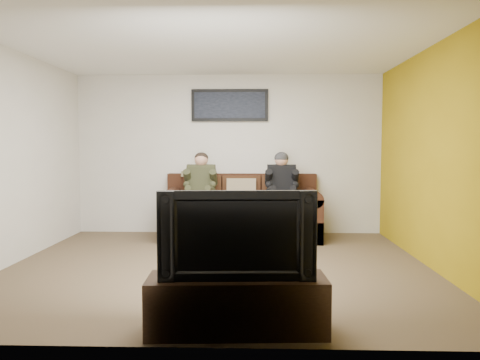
{
  "coord_description": "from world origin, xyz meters",
  "views": [
    {
      "loc": [
        0.43,
        -5.45,
        1.42
      ],
      "look_at": [
        0.22,
        1.2,
        0.95
      ],
      "focal_mm": 35.0,
      "sensor_mm": 36.0,
      "label": 1
    }
  ],
  "objects_px": {
    "person_left": "(200,190)",
    "person_right": "(282,190)",
    "tv_stand": "(237,304)",
    "sofa": "(241,214)",
    "cat": "(242,202)",
    "framed_poster": "(230,105)",
    "television": "(237,233)"
  },
  "relations": [
    {
      "from": "sofa",
      "to": "person_left",
      "type": "distance_m",
      "value": 0.76
    },
    {
      "from": "person_right",
      "to": "cat",
      "type": "distance_m",
      "value": 0.63
    },
    {
      "from": "person_left",
      "to": "television",
      "type": "bearing_deg",
      "value": -78.94
    },
    {
      "from": "person_right",
      "to": "tv_stand",
      "type": "height_order",
      "value": "person_right"
    },
    {
      "from": "tv_stand",
      "to": "sofa",
      "type": "bearing_deg",
      "value": 88.28
    },
    {
      "from": "sofa",
      "to": "framed_poster",
      "type": "relative_size",
      "value": 1.93
    },
    {
      "from": "tv_stand",
      "to": "television",
      "type": "relative_size",
      "value": 1.17
    },
    {
      "from": "sofa",
      "to": "cat",
      "type": "xyz_separation_m",
      "value": [
        0.02,
        -0.19,
        0.21
      ]
    },
    {
      "from": "sofa",
      "to": "person_left",
      "type": "relative_size",
      "value": 1.8
    },
    {
      "from": "sofa",
      "to": "tv_stand",
      "type": "height_order",
      "value": "sofa"
    },
    {
      "from": "sofa",
      "to": "framed_poster",
      "type": "bearing_deg",
      "value": 117.77
    },
    {
      "from": "sofa",
      "to": "cat",
      "type": "relative_size",
      "value": 3.66
    },
    {
      "from": "person_right",
      "to": "framed_poster",
      "type": "relative_size",
      "value": 1.08
    },
    {
      "from": "person_right",
      "to": "tv_stand",
      "type": "xyz_separation_m",
      "value": [
        -0.55,
        -3.58,
        -0.55
      ]
    },
    {
      "from": "person_left",
      "to": "person_right",
      "type": "xyz_separation_m",
      "value": [
        1.25,
        0.0,
        0.0
      ]
    },
    {
      "from": "cat",
      "to": "tv_stand",
      "type": "height_order",
      "value": "cat"
    },
    {
      "from": "person_left",
      "to": "cat",
      "type": "height_order",
      "value": "person_left"
    },
    {
      "from": "sofa",
      "to": "person_right",
      "type": "distance_m",
      "value": 0.76
    },
    {
      "from": "cat",
      "to": "framed_poster",
      "type": "relative_size",
      "value": 0.53
    },
    {
      "from": "cat",
      "to": "framed_poster",
      "type": "xyz_separation_m",
      "value": [
        -0.22,
        0.57,
        1.52
      ]
    },
    {
      "from": "cat",
      "to": "framed_poster",
      "type": "bearing_deg",
      "value": 111.34
    },
    {
      "from": "person_right",
      "to": "television",
      "type": "distance_m",
      "value": 3.63
    },
    {
      "from": "framed_poster",
      "to": "television",
      "type": "relative_size",
      "value": 1.07
    },
    {
      "from": "sofa",
      "to": "tv_stand",
      "type": "bearing_deg",
      "value": -88.83
    },
    {
      "from": "cat",
      "to": "television",
      "type": "xyz_separation_m",
      "value": [
        0.05,
        -3.59,
        0.18
      ]
    },
    {
      "from": "tv_stand",
      "to": "television",
      "type": "height_order",
      "value": "television"
    },
    {
      "from": "person_left",
      "to": "framed_poster",
      "type": "relative_size",
      "value": 1.07
    },
    {
      "from": "person_right",
      "to": "tv_stand",
      "type": "distance_m",
      "value": 3.67
    },
    {
      "from": "person_left",
      "to": "person_right",
      "type": "bearing_deg",
      "value": 0.02
    },
    {
      "from": "television",
      "to": "person_right",
      "type": "bearing_deg",
      "value": 78.45
    },
    {
      "from": "sofa",
      "to": "cat",
      "type": "bearing_deg",
      "value": -82.94
    },
    {
      "from": "person_left",
      "to": "tv_stand",
      "type": "height_order",
      "value": "person_left"
    }
  ]
}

